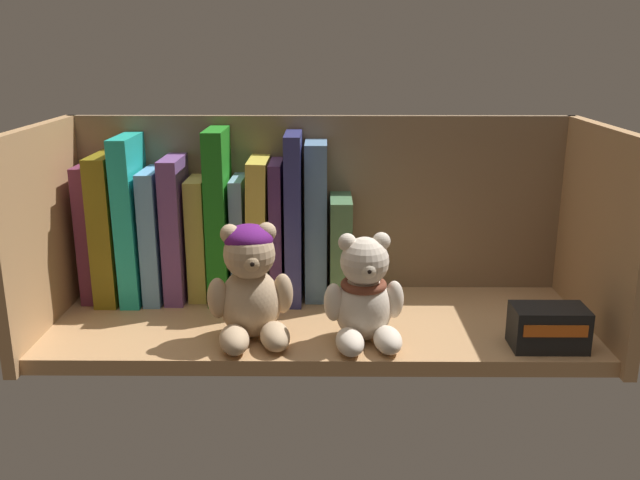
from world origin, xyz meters
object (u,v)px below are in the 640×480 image
at_px(book_3, 158,232).
at_px(teddy_bear_smaller, 364,297).
at_px(book_0, 94,229).
at_px(small_product_box, 548,328).
at_px(book_6, 221,213).
at_px(book_1, 114,224).
at_px(book_4, 179,226).
at_px(teddy_bear_larger, 250,286).
at_px(book_11, 316,219).
at_px(book_10, 294,215).
at_px(book_2, 136,216).
at_px(book_5, 200,236).
at_px(book_7, 241,236).
at_px(book_8, 259,227).
at_px(book_12, 340,245).
at_px(book_9, 278,228).

xyz_separation_m(book_3, teddy_bear_smaller, (0.30, -0.17, -0.04)).
relative_size(book_0, small_product_box, 2.19).
relative_size(book_3, book_6, 0.77).
bearing_deg(book_1, book_6, 0.00).
height_order(book_4, small_product_box, book_4).
xyz_separation_m(book_3, teddy_bear_larger, (0.15, -0.17, -0.02)).
height_order(book_11, small_product_box, book_11).
xyz_separation_m(book_1, book_10, (0.27, 0.00, 0.01)).
relative_size(book_0, book_11, 0.86).
xyz_separation_m(book_2, book_11, (0.26, 0.00, -0.00)).
relative_size(book_1, book_5, 1.20).
relative_size(book_2, book_3, 1.25).
height_order(book_5, book_7, book_7).
xyz_separation_m(book_4, book_6, (0.06, -0.00, 0.02)).
bearing_deg(teddy_bear_larger, book_8, 91.22).
bearing_deg(book_1, teddy_bear_smaller, -25.56).
height_order(book_4, book_7, book_4).
bearing_deg(book_12, teddy_bear_smaller, -81.27).
distance_m(book_3, teddy_bear_smaller, 0.35).
xyz_separation_m(book_6, teddy_bear_larger, (0.06, -0.17, -0.05)).
bearing_deg(book_8, book_12, -0.00).
relative_size(book_9, book_12, 1.34).
distance_m(book_2, book_4, 0.06).
height_order(book_1, book_6, book_6).
bearing_deg(book_10, book_7, 180.00).
xyz_separation_m(book_2, book_5, (0.09, -0.00, -0.03)).
bearing_deg(book_5, book_0, 180.00).
xyz_separation_m(book_12, small_product_box, (0.25, -0.19, -0.05)).
bearing_deg(small_product_box, book_5, 157.60).
height_order(book_12, teddy_bear_larger, book_12).
bearing_deg(small_product_box, book_2, 161.07).
height_order(book_4, teddy_bear_smaller, book_4).
xyz_separation_m(book_10, book_11, (0.03, 0.00, -0.01)).
height_order(book_0, book_6, book_6).
height_order(book_9, book_11, book_11).
relative_size(book_3, book_4, 0.92).
xyz_separation_m(book_1, teddy_bear_larger, (0.22, -0.17, -0.04)).
height_order(book_2, teddy_bear_smaller, book_2).
distance_m(book_0, teddy_bear_smaller, 0.43).
bearing_deg(book_9, teddy_bear_larger, -98.15).
relative_size(book_5, book_11, 0.77).
bearing_deg(book_6, book_4, 180.00).
bearing_deg(book_7, book_12, -0.00).
distance_m(book_4, book_9, 0.15).
xyz_separation_m(book_8, book_10, (0.05, -0.00, 0.02)).
distance_m(book_3, small_product_box, 0.56).
height_order(book_9, teddy_bear_larger, book_9).
distance_m(book_4, book_6, 0.07).
distance_m(book_12, teddy_bear_larger, 0.20).
bearing_deg(book_1, book_4, 0.00).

